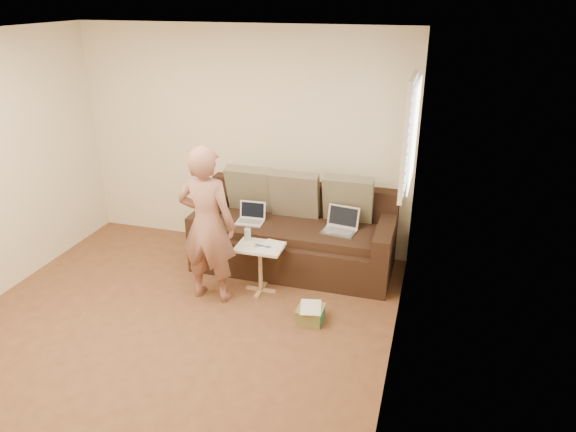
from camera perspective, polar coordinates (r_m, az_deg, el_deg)
The scene contains 17 objects.
floor at distance 4.99m, azimuth -13.84°, elevation -13.42°, with size 4.50×4.50×0.00m, color brown.
ceiling at distance 4.06m, azimuth -17.47°, elevation 17.67°, with size 4.50×4.50×0.00m, color white.
wall_back at distance 6.27m, azimuth -4.89°, elevation 8.14°, with size 4.00×4.00×0.00m, color beige.
wall_right at distance 3.77m, azimuth 11.64°, elevation -2.81°, with size 4.50×4.50×0.00m, color beige.
window_blinds at distance 5.05m, azimuth 13.10°, elevation 8.61°, with size 0.12×0.88×1.08m, color white, non-canonical shape.
sofa at distance 5.92m, azimuth 0.68°, elevation -1.75°, with size 2.20×0.95×0.85m, color black, non-canonical shape.
pillow_left at distance 6.17m, azimuth -4.06°, elevation 2.93°, with size 0.55×0.14×0.55m, color #6C6850, non-canonical shape.
pillow_mid at distance 5.97m, azimuth 0.77°, elevation 2.30°, with size 0.55×0.14×0.55m, color brown, non-canonical shape.
pillow_right at distance 5.89m, azimuth 6.51°, elevation 1.83°, with size 0.55×0.14×0.55m, color #6C6850, non-canonical shape.
laptop_silver at distance 5.72m, azimuth 5.49°, elevation -1.75°, with size 0.35×0.26×0.24m, color #B7BABC, non-canonical shape.
laptop_white at distance 5.93m, azimuth -4.14°, elevation -0.75°, with size 0.30×0.22×0.22m, color white, non-canonical shape.
person at distance 5.22m, azimuth -8.72°, elevation -0.95°, with size 0.59×0.40×1.62m, color #945350.
side_table at distance 5.51m, azimuth -3.01°, elevation -5.68°, with size 0.48×0.33×0.52m, color silver, non-canonical shape.
drinking_glass at distance 5.51m, azimuth -4.38°, elevation -1.97°, with size 0.07×0.07×0.12m, color silver, non-canonical shape.
scissors at distance 5.36m, azimuth -2.72°, elevation -3.27°, with size 0.18×0.10×0.02m, color silver, non-canonical shape.
paper_on_table at distance 5.37m, azimuth -1.86°, elevation -3.30°, with size 0.21×0.30×0.00m, color white, non-canonical shape.
striped_box at distance 5.12m, azimuth 2.46°, elevation -10.53°, with size 0.25×0.25×0.16m, color orange, non-canonical shape.
Camera 1 is at (2.20, -3.39, 2.92)m, focal length 32.92 mm.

